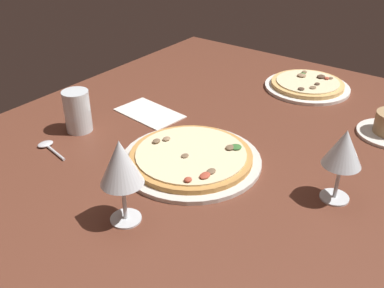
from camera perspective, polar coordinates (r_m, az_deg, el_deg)
name	(u,v)px	position (r cm, az deg, el deg)	size (l,w,h in cm)	color
dining_table	(193,155)	(110.31, 0.12, -1.39)	(150.00, 110.00, 4.00)	brown
pizza_main	(191,158)	(103.04, -0.12, -1.79)	(32.76, 32.76, 3.40)	silver
pizza_side	(307,85)	(146.40, 14.58, 7.33)	(26.50, 26.50, 3.39)	white
wine_glass_far	(344,150)	(90.71, 18.91, -0.69)	(7.79, 7.79, 15.97)	silver
wine_glass_near	(121,165)	(80.60, -9.14, -2.62)	(8.15, 8.15, 17.61)	silver
water_glass	(78,113)	(118.81, -14.46, 3.86)	(6.84, 6.84, 11.02)	silver
paper_menu	(149,113)	(126.44, -5.48, 3.97)	(11.22, 18.69, 0.30)	white
spoon	(48,146)	(114.66, -18.00, -0.27)	(4.47, 11.07, 1.00)	silver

